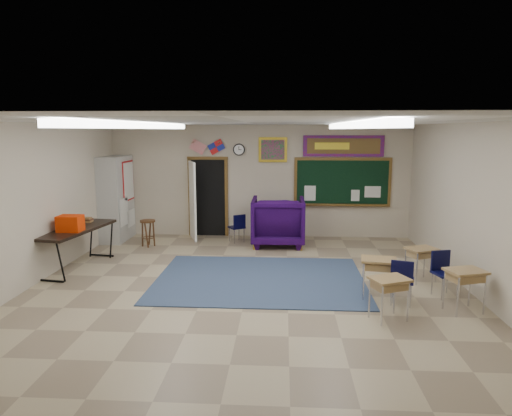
# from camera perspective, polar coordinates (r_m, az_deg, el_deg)

# --- Properties ---
(floor) EXTENTS (9.00, 9.00, 0.00)m
(floor) POSITION_cam_1_polar(r_m,az_deg,el_deg) (8.22, -1.24, -10.68)
(floor) COLOR tan
(floor) RESTS_ON ground
(back_wall) EXTENTS (8.00, 0.04, 3.00)m
(back_wall) POSITION_cam_1_polar(r_m,az_deg,el_deg) (12.27, 0.46, 3.35)
(back_wall) COLOR #AEA28D
(back_wall) RESTS_ON floor
(front_wall) EXTENTS (8.00, 0.04, 3.00)m
(front_wall) POSITION_cam_1_polar(r_m,az_deg,el_deg) (3.52, -7.49, -13.24)
(front_wall) COLOR #AEA28D
(front_wall) RESTS_ON floor
(left_wall) EXTENTS (0.04, 9.00, 3.00)m
(left_wall) POSITION_cam_1_polar(r_m,az_deg,el_deg) (9.08, -27.33, -0.03)
(left_wall) COLOR #AEA28D
(left_wall) RESTS_ON floor
(right_wall) EXTENTS (0.04, 9.00, 3.00)m
(right_wall) POSITION_cam_1_polar(r_m,az_deg,el_deg) (8.49, 26.71, -0.58)
(right_wall) COLOR #AEA28D
(right_wall) RESTS_ON floor
(ceiling) EXTENTS (8.00, 9.00, 0.04)m
(ceiling) POSITION_cam_1_polar(r_m,az_deg,el_deg) (7.71, -1.32, 10.71)
(ceiling) COLOR silver
(ceiling) RESTS_ON back_wall
(area_rug) EXTENTS (4.00, 3.00, 0.02)m
(area_rug) POSITION_cam_1_polar(r_m,az_deg,el_deg) (8.96, 0.48, -8.86)
(area_rug) COLOR #2E3C58
(area_rug) RESTS_ON floor
(fluorescent_strips) EXTENTS (3.86, 6.00, 0.10)m
(fluorescent_strips) POSITION_cam_1_polar(r_m,az_deg,el_deg) (7.71, -1.32, 10.27)
(fluorescent_strips) COLOR white
(fluorescent_strips) RESTS_ON ceiling
(doorway) EXTENTS (1.10, 0.89, 2.16)m
(doorway) POSITION_cam_1_polar(r_m,az_deg,el_deg) (12.35, -6.55, 1.25)
(doorway) COLOR black
(doorway) RESTS_ON back_wall
(chalkboard) EXTENTS (2.55, 0.14, 1.30)m
(chalkboard) POSITION_cam_1_polar(r_m,az_deg,el_deg) (12.32, 10.73, 3.03)
(chalkboard) COLOR brown
(chalkboard) RESTS_ON back_wall
(bulletin_board) EXTENTS (2.10, 0.05, 0.55)m
(bulletin_board) POSITION_cam_1_polar(r_m,az_deg,el_deg) (12.25, 10.88, 7.62)
(bulletin_board) COLOR #A70E1A
(bulletin_board) RESTS_ON back_wall
(framed_art_print) EXTENTS (0.75, 0.05, 0.65)m
(framed_art_print) POSITION_cam_1_polar(r_m,az_deg,el_deg) (12.16, 2.12, 7.30)
(framed_art_print) COLOR #AE9021
(framed_art_print) RESTS_ON back_wall
(wall_clock) EXTENTS (0.32, 0.05, 0.32)m
(wall_clock) POSITION_cam_1_polar(r_m,az_deg,el_deg) (12.22, -2.14, 7.31)
(wall_clock) COLOR black
(wall_clock) RESTS_ON back_wall
(wall_flags) EXTENTS (1.16, 0.06, 0.70)m
(wall_flags) POSITION_cam_1_polar(r_m,az_deg,el_deg) (12.30, -6.14, 7.88)
(wall_flags) COLOR red
(wall_flags) RESTS_ON back_wall
(storage_cabinet) EXTENTS (0.59, 1.25, 2.20)m
(storage_cabinet) POSITION_cam_1_polar(r_m,az_deg,el_deg) (12.45, -17.04, 1.14)
(storage_cabinet) COLOR #A3A29E
(storage_cabinet) RESTS_ON floor
(wingback_armchair) EXTENTS (1.30, 1.34, 1.21)m
(wingback_armchair) POSITION_cam_1_polar(r_m,az_deg,el_deg) (11.46, 2.77, -1.65)
(wingback_armchair) COLOR #1C0533
(wingback_armchair) RESTS_ON floor
(student_chair_reading) EXTENTS (0.51, 0.51, 0.74)m
(student_chair_reading) POSITION_cam_1_polar(r_m,az_deg,el_deg) (11.77, -2.44, -2.51)
(student_chair_reading) COLOR black
(student_chair_reading) RESTS_ON floor
(student_chair_desk_a) EXTENTS (0.49, 0.49, 0.78)m
(student_chair_desk_a) POSITION_cam_1_polar(r_m,az_deg,el_deg) (8.04, 17.78, -8.69)
(student_chair_desk_a) COLOR black
(student_chair_desk_a) RESTS_ON floor
(student_chair_desk_b) EXTENTS (0.49, 0.49, 0.79)m
(student_chair_desk_b) POSITION_cam_1_polar(r_m,az_deg,el_deg) (8.61, 22.60, -7.73)
(student_chair_desk_b) COLOR black
(student_chair_desk_b) RESTS_ON floor
(student_desk_front_left) EXTENTS (0.65, 0.53, 0.71)m
(student_desk_front_left) POSITION_cam_1_polar(r_m,az_deg,el_deg) (8.16, 15.03, -8.25)
(student_desk_front_left) COLOR #9D7D49
(student_desk_front_left) RESTS_ON floor
(student_desk_front_right) EXTENTS (0.67, 0.60, 0.66)m
(student_desk_front_right) POSITION_cam_1_polar(r_m,az_deg,el_deg) (9.31, 19.92, -6.45)
(student_desk_front_right) COLOR #9D7D49
(student_desk_front_right) RESTS_ON floor
(student_desk_back_left) EXTENTS (0.67, 0.60, 0.66)m
(student_desk_back_left) POSITION_cam_1_polar(r_m,az_deg,el_deg) (7.34, 16.26, -10.57)
(student_desk_back_left) COLOR #9D7D49
(student_desk_back_left) RESTS_ON floor
(student_desk_back_right) EXTENTS (0.68, 0.58, 0.69)m
(student_desk_back_right) POSITION_cam_1_polar(r_m,az_deg,el_deg) (8.05, 24.60, -9.13)
(student_desk_back_right) COLOR #9D7D49
(student_desk_back_right) RESTS_ON floor
(folding_table) EXTENTS (1.00, 2.15, 1.18)m
(folding_table) POSITION_cam_1_polar(r_m,az_deg,el_deg) (10.25, -21.46, -4.50)
(folding_table) COLOR black
(folding_table) RESTS_ON floor
(wooden_stool) EXTENTS (0.38, 0.38, 0.66)m
(wooden_stool) POSITION_cam_1_polar(r_m,az_deg,el_deg) (11.66, -13.34, -3.04)
(wooden_stool) COLOR #4E2D17
(wooden_stool) RESTS_ON floor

